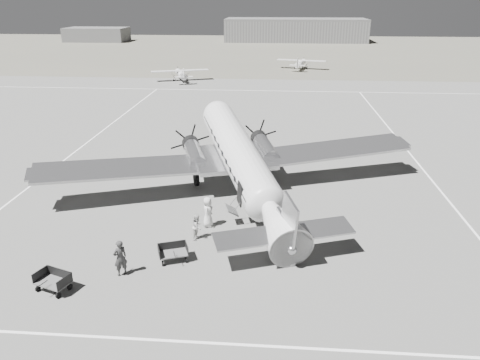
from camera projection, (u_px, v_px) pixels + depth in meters
name	position (u px, v px, depth m)	size (l,w,h in m)	color
ground	(274.00, 203.00, 31.78)	(260.00, 260.00, 0.00)	slate
taxi_line_near	(269.00, 346.00, 18.81)	(60.00, 0.15, 0.01)	white
taxi_line_right	(455.00, 209.00, 30.90)	(0.15, 80.00, 0.01)	white
taxi_line_left	(76.00, 151.00, 42.37)	(0.15, 60.00, 0.01)	white
taxi_line_horizon	(277.00, 91.00, 68.84)	(90.00, 0.15, 0.01)	white
grass_infield	(278.00, 50.00, 119.81)	(260.00, 90.00, 0.01)	#58564A
hangar_main	(295.00, 30.00, 141.39)	(42.00, 14.00, 6.60)	slate
shed_secondary	(97.00, 34.00, 141.65)	(18.00, 10.00, 4.00)	#535353
dc3_airliner	(242.00, 163.00, 31.44)	(27.71, 19.23, 5.28)	#A6A6A9
light_plane_left	(181.00, 75.00, 76.39)	(9.45, 7.66, 1.96)	silver
light_plane_right	(301.00, 64.00, 88.52)	(9.37, 7.60, 1.94)	silver
baggage_cart_near	(173.00, 253.00, 24.73)	(1.61, 1.13, 0.91)	#535353
baggage_cart_far	(53.00, 282.00, 22.21)	(1.67, 1.18, 0.94)	#535353
ground_crew	(120.00, 258.00, 23.30)	(0.70, 0.46, 1.93)	#2E2E2E
ramp_agent	(197.00, 227.00, 26.88)	(0.74, 0.58, 1.52)	#B3B3B1
passenger	(208.00, 212.00, 28.26)	(0.93, 0.61, 1.90)	beige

